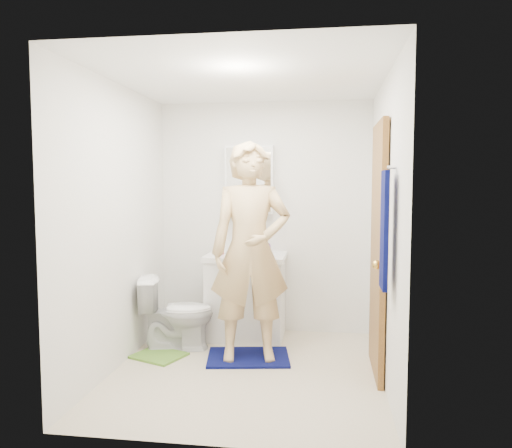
{
  "coord_description": "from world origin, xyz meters",
  "views": [
    {
      "loc": [
        0.64,
        -3.99,
        1.57
      ],
      "look_at": [
        0.04,
        0.25,
        1.21
      ],
      "focal_mm": 35.0,
      "sensor_mm": 36.0,
      "label": 1
    }
  ],
  "objects": [
    {
      "name": "floor",
      "position": [
        0.0,
        0.0,
        -0.01
      ],
      "size": [
        2.2,
        2.4,
        0.02
      ],
      "primitive_type": "cube",
      "color": "beige",
      "rests_on": "ground"
    },
    {
      "name": "ceiling",
      "position": [
        0.0,
        0.0,
        2.41
      ],
      "size": [
        2.2,
        2.4,
        0.02
      ],
      "primitive_type": "cube",
      "color": "white",
      "rests_on": "ground"
    },
    {
      "name": "wall_back",
      "position": [
        0.0,
        1.21,
        1.2
      ],
      "size": [
        2.2,
        0.02,
        2.4
      ],
      "primitive_type": "cube",
      "color": "silver",
      "rests_on": "ground"
    },
    {
      "name": "wall_front",
      "position": [
        0.0,
        -1.21,
        1.2
      ],
      "size": [
        2.2,
        0.02,
        2.4
      ],
      "primitive_type": "cube",
      "color": "silver",
      "rests_on": "ground"
    },
    {
      "name": "wall_left",
      "position": [
        -1.11,
        0.0,
        1.2
      ],
      "size": [
        0.02,
        2.4,
        2.4
      ],
      "primitive_type": "cube",
      "color": "silver",
      "rests_on": "ground"
    },
    {
      "name": "wall_right",
      "position": [
        1.11,
        0.0,
        1.2
      ],
      "size": [
        0.02,
        2.4,
        2.4
      ],
      "primitive_type": "cube",
      "color": "silver",
      "rests_on": "ground"
    },
    {
      "name": "vanity_cabinet",
      "position": [
        -0.15,
        0.91,
        0.4
      ],
      "size": [
        0.75,
        0.55,
        0.8
      ],
      "primitive_type": "cube",
      "color": "white",
      "rests_on": "floor"
    },
    {
      "name": "countertop",
      "position": [
        -0.15,
        0.91,
        0.83
      ],
      "size": [
        0.79,
        0.59,
        0.05
      ],
      "primitive_type": "cube",
      "color": "white",
      "rests_on": "vanity_cabinet"
    },
    {
      "name": "sink_basin",
      "position": [
        -0.15,
        0.91,
        0.84
      ],
      "size": [
        0.4,
        0.4,
        0.03
      ],
      "primitive_type": "cylinder",
      "color": "white",
      "rests_on": "countertop"
    },
    {
      "name": "faucet",
      "position": [
        -0.15,
        1.09,
        0.91
      ],
      "size": [
        0.03,
        0.03,
        0.12
      ],
      "primitive_type": "cylinder",
      "color": "silver",
      "rests_on": "countertop"
    },
    {
      "name": "medicine_cabinet",
      "position": [
        -0.15,
        1.14,
        1.6
      ],
      "size": [
        0.5,
        0.12,
        0.7
      ],
      "primitive_type": "cube",
      "color": "white",
      "rests_on": "wall_back"
    },
    {
      "name": "mirror_panel",
      "position": [
        -0.15,
        1.08,
        1.6
      ],
      "size": [
        0.46,
        0.01,
        0.66
      ],
      "primitive_type": "cube",
      "color": "white",
      "rests_on": "wall_back"
    },
    {
      "name": "door",
      "position": [
        1.07,
        0.15,
        1.02
      ],
      "size": [
        0.05,
        0.8,
        2.05
      ],
      "primitive_type": "cube",
      "color": "#8E5D27",
      "rests_on": "ground"
    },
    {
      "name": "door_knob",
      "position": [
        1.03,
        -0.17,
        0.95
      ],
      "size": [
        0.07,
        0.07,
        0.07
      ],
      "primitive_type": "sphere",
      "color": "gold",
      "rests_on": "door"
    },
    {
      "name": "towel",
      "position": [
        1.03,
        -0.57,
        1.25
      ],
      "size": [
        0.03,
        0.24,
        0.8
      ],
      "primitive_type": "cube",
      "color": "#070C49",
      "rests_on": "wall_right"
    },
    {
      "name": "towel_hook",
      "position": [
        1.07,
        -0.57,
        1.67
      ],
      "size": [
        0.06,
        0.02,
        0.02
      ],
      "primitive_type": "cylinder",
      "rotation": [
        0.0,
        1.57,
        0.0
      ],
      "color": "silver",
      "rests_on": "wall_right"
    },
    {
      "name": "toilet",
      "position": [
        -0.74,
        0.48,
        0.34
      ],
      "size": [
        0.74,
        0.52,
        0.69
      ],
      "primitive_type": "imported",
      "rotation": [
        0.0,
        0.0,
        1.79
      ],
      "color": "white",
      "rests_on": "floor"
    },
    {
      "name": "bath_mat",
      "position": [
        -0.03,
        0.3,
        0.01
      ],
      "size": [
        0.79,
        0.62,
        0.02
      ],
      "primitive_type": "cube",
      "rotation": [
        0.0,
        0.0,
        0.16
      ],
      "color": "#070C49",
      "rests_on": "floor"
    },
    {
      "name": "green_rug",
      "position": [
        -0.84,
        0.24,
        0.01
      ],
      "size": [
        0.53,
        0.49,
        0.02
      ],
      "primitive_type": "cube",
      "rotation": [
        0.0,
        0.0,
        -0.38
      ],
      "color": "#5F9230",
      "rests_on": "floor"
    },
    {
      "name": "soap_dispenser",
      "position": [
        -0.42,
        0.89,
        0.94
      ],
      "size": [
        0.1,
        0.1,
        0.18
      ],
      "primitive_type": "imported",
      "rotation": [
        0.0,
        0.0,
        0.28
      ],
      "color": "#C85D64",
      "rests_on": "countertop"
    },
    {
      "name": "toothbrush_cup",
      "position": [
        0.03,
        1.0,
        0.9
      ],
      "size": [
        0.14,
        0.14,
        0.1
      ],
      "primitive_type": "imported",
      "rotation": [
        0.0,
        0.0,
        0.09
      ],
      "color": "#81408E",
      "rests_on": "countertop"
    },
    {
      "name": "man",
      "position": [
        -0.01,
        0.26,
        0.97
      ],
      "size": [
        0.77,
        0.59,
        1.9
      ],
      "primitive_type": "imported",
      "rotation": [
        0.0,
        0.0,
        0.21
      ],
      "color": "tan",
      "rests_on": "bath_mat"
    }
  ]
}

